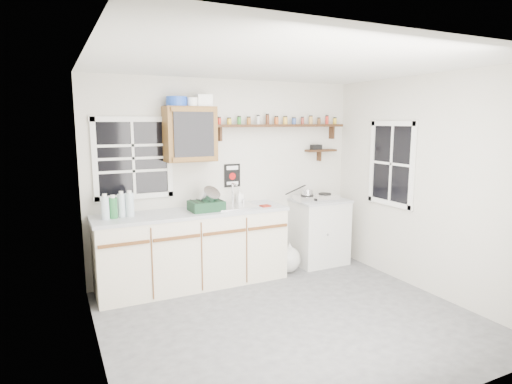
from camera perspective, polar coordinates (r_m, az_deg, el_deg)
room at (r=4.15m, az=4.70°, el=-0.67°), size 3.64×3.24×2.54m
main_cabinet at (r=5.26m, az=-8.31°, el=-7.41°), size 2.31×0.63×0.92m
right_cabinet at (r=6.07m, az=8.41°, el=-5.20°), size 0.73×0.57×0.91m
sink at (r=5.34m, az=-2.95°, el=-1.90°), size 0.52×0.44×0.29m
upper_cabinet at (r=5.19m, az=-8.79°, el=7.64°), size 0.60×0.32×0.65m
upper_cabinet_clutter at (r=5.19m, az=-9.12°, el=11.87°), size 0.54×0.24×0.14m
spice_shelf at (r=5.76m, az=3.31°, el=8.92°), size 1.91×0.18×0.34m
secondary_shelf at (r=6.12m, az=8.43°, el=5.56°), size 0.45×0.16×0.24m
warning_sign at (r=5.57m, az=-3.19°, el=2.22°), size 0.22×0.02×0.30m
window_back at (r=5.19m, az=-16.06°, el=4.34°), size 0.93×0.03×0.98m
window_right at (r=5.64m, az=17.63°, el=3.62°), size 0.03×0.78×1.08m
water_bottles at (r=4.96m, az=-17.89°, el=-1.79°), size 0.35×0.15×0.30m
dish_rack at (r=5.14m, az=-6.50°, el=-1.42°), size 0.40×0.31×0.29m
soap_bottle at (r=5.58m, az=-2.19°, el=-0.57°), size 0.09×0.09×0.18m
rag at (r=5.36m, az=1.26°, el=-1.86°), size 0.13×0.11×0.02m
hotplate at (r=5.91m, az=8.00°, el=-0.71°), size 0.61×0.38×0.08m
saucepan at (r=5.82m, az=6.75°, el=-0.04°), size 0.35×0.20×0.15m
trash_bag at (r=5.71m, az=4.31°, el=-8.92°), size 0.37×0.34×0.43m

